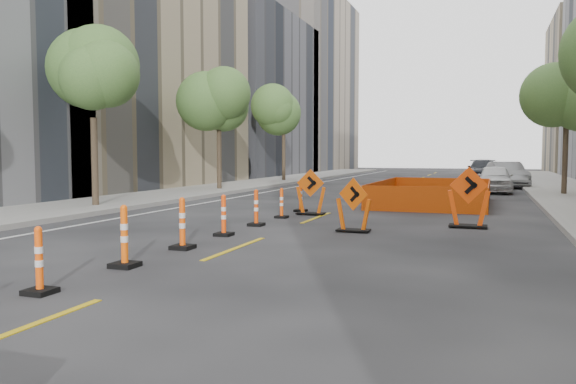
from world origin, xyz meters
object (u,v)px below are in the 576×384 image
at_px(channelizer_6, 256,208).
at_px(chevron_sign_left, 311,192).
at_px(channelizer_5, 224,215).
at_px(parked_car_far, 483,170).
at_px(channelizer_4, 182,223).
at_px(parked_car_mid, 506,174).
at_px(chevron_sign_center, 354,205).
at_px(chevron_sign_right, 469,197).
at_px(parked_car_near, 495,179).
at_px(channelizer_7, 282,203).
at_px(channelizer_8, 301,197).
at_px(channelizer_3, 124,236).
at_px(channelizer_2, 39,260).

xyz_separation_m(channelizer_6, chevron_sign_left, (0.60, 3.21, 0.24)).
distance_m(channelizer_5, parked_car_far, 30.91).
distance_m(channelizer_4, parked_car_mid, 26.33).
distance_m(chevron_sign_center, parked_car_mid, 22.01).
distance_m(chevron_sign_right, parked_car_near, 14.79).
bearing_deg(channelizer_7, parked_car_near, 65.92).
xyz_separation_m(channelizer_4, parked_car_mid, (7.12, 25.35, 0.20)).
relative_size(channelizer_4, chevron_sign_right, 0.66).
distance_m(channelizer_7, channelizer_8, 2.01).
bearing_deg(parked_car_near, parked_car_mid, 81.46).
bearing_deg(channelizer_3, parked_car_near, 74.01).
distance_m(channelizer_2, channelizer_8, 12.07).
xyz_separation_m(channelizer_4, channelizer_8, (-0.03, 8.05, -0.04)).
relative_size(channelizer_2, parked_car_far, 0.18).
xyz_separation_m(channelizer_4, chevron_sign_left, (0.59, 7.23, 0.20)).
height_order(parked_car_near, parked_car_far, parked_car_far).
relative_size(channelizer_3, chevron_sign_center, 0.80).
distance_m(chevron_sign_left, chevron_sign_right, 5.26).
height_order(parked_car_near, parked_car_mid, parked_car_mid).
bearing_deg(chevron_sign_center, channelizer_2, -90.47).
xyz_separation_m(channelizer_2, chevron_sign_center, (2.83, 7.79, 0.21)).
height_order(chevron_sign_right, parked_car_near, chevron_sign_right).
bearing_deg(channelizer_3, parked_car_mid, 75.42).
bearing_deg(channelizer_4, channelizer_7, 89.92).
bearing_deg(channelizer_3, channelizer_2, -90.09).
distance_m(chevron_sign_left, parked_car_mid, 19.26).
bearing_deg(parked_car_near, channelizer_7, -114.56).
bearing_deg(channelizer_4, channelizer_3, -89.99).
relative_size(chevron_sign_left, chevron_sign_center, 1.08).
xyz_separation_m(channelizer_7, chevron_sign_right, (5.58, -0.43, 0.36)).
bearing_deg(channelizer_8, channelizer_6, -89.63).
bearing_deg(channelizer_5, parked_car_mid, 73.00).
height_order(chevron_sign_left, chevron_sign_right, chevron_sign_right).
relative_size(channelizer_6, channelizer_7, 1.09).
height_order(channelizer_2, chevron_sign_center, chevron_sign_center).
height_order(chevron_sign_left, parked_car_mid, parked_car_mid).
distance_m(channelizer_3, channelizer_4, 2.01).
bearing_deg(parked_car_near, channelizer_2, -105.22).
xyz_separation_m(channelizer_7, parked_car_far, (5.75, 26.34, 0.31)).
height_order(channelizer_2, channelizer_8, channelizer_8).
height_order(chevron_sign_left, parked_car_near, chevron_sign_left).
relative_size(channelizer_6, parked_car_mid, 0.22).
height_order(channelizer_4, chevron_sign_left, chevron_sign_left).
xyz_separation_m(chevron_sign_center, chevron_sign_right, (2.77, 1.83, 0.13)).
xyz_separation_m(channelizer_6, parked_car_far, (5.77, 28.36, 0.27)).
relative_size(channelizer_7, parked_car_mid, 0.21).
bearing_deg(channelizer_8, parked_car_far, 76.61).
xyz_separation_m(channelizer_5, chevron_sign_center, (2.84, 1.76, 0.19)).
bearing_deg(chevron_sign_left, parked_car_near, 62.34).
height_order(channelizer_4, parked_car_near, parked_car_near).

